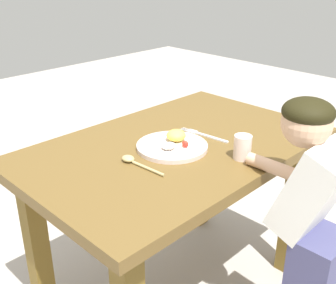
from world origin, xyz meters
name	(u,v)px	position (x,y,z in m)	size (l,w,h in m)	color
dining_table	(176,172)	(0.00, 0.00, 0.60)	(1.16, 0.74, 0.73)	brown
plate	(173,145)	(-0.04, -0.02, 0.74)	(0.26, 0.26, 0.06)	beige
fork	(203,135)	(0.13, -0.02, 0.73)	(0.04, 0.22, 0.01)	silver
spoon	(133,161)	(-0.23, -0.01, 0.74)	(0.04, 0.19, 0.02)	tan
drinking_cup	(243,147)	(0.07, -0.25, 0.77)	(0.06, 0.06, 0.09)	beige
person	(310,243)	(0.05, -0.55, 0.53)	(0.19, 0.36, 1.00)	#44456F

